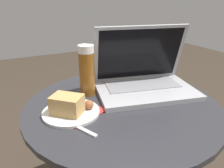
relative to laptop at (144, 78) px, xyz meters
name	(u,v)px	position (x,y,z in m)	size (l,w,h in m)	color
table	(122,143)	(-0.13, -0.07, -0.22)	(0.69, 0.69, 0.56)	#9E9EA3
napkin	(81,113)	(-0.29, -0.07, -0.05)	(0.17, 0.15, 0.00)	#B7332D
laptop	(144,78)	(0.00, 0.00, 0.00)	(0.42, 0.33, 0.25)	#B2B2B7
beer_glass	(87,70)	(-0.21, 0.06, 0.04)	(0.06, 0.06, 0.19)	brown
snack_plate	(70,108)	(-0.32, -0.06, -0.03)	(0.18, 0.18, 0.07)	silver
fork	(69,123)	(-0.34, -0.11, -0.05)	(0.10, 0.18, 0.00)	silver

